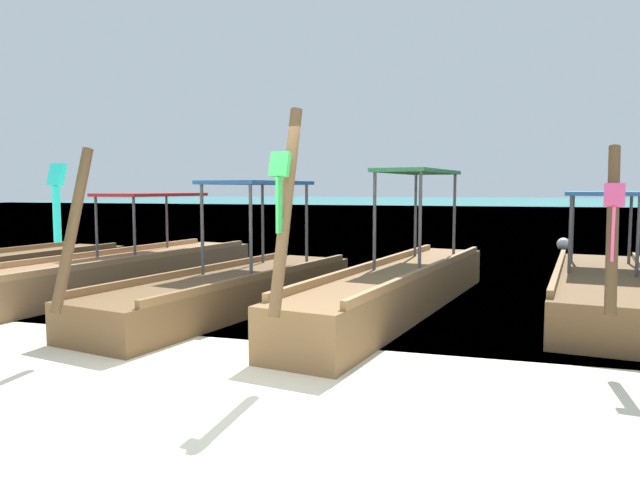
{
  "coord_description": "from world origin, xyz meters",
  "views": [
    {
      "loc": [
        2.53,
        -4.48,
        1.88
      ],
      "look_at": [
        0.0,
        4.16,
        1.09
      ],
      "focal_mm": 33.06,
      "sensor_mm": 36.0,
      "label": 1
    }
  ],
  "objects_px": {
    "mooring_buoy_near": "(563,244)",
    "longtail_boat_pink_ribbon": "(601,289)",
    "longtail_boat_blue_ribbon": "(123,270)",
    "longtail_boat_green_ribbon": "(400,286)",
    "longtail_boat_turquoise_ribbon": "(232,288)"
  },
  "relations": [
    {
      "from": "longtail_boat_green_ribbon",
      "to": "mooring_buoy_near",
      "type": "bearing_deg",
      "value": 71.3
    },
    {
      "from": "longtail_boat_green_ribbon",
      "to": "longtail_boat_pink_ribbon",
      "type": "relative_size",
      "value": 1.18
    },
    {
      "from": "longtail_boat_blue_ribbon",
      "to": "longtail_boat_turquoise_ribbon",
      "type": "bearing_deg",
      "value": -23.15
    },
    {
      "from": "longtail_boat_blue_ribbon",
      "to": "longtail_boat_pink_ribbon",
      "type": "distance_m",
      "value": 8.32
    },
    {
      "from": "longtail_boat_blue_ribbon",
      "to": "longtail_boat_turquoise_ribbon",
      "type": "height_order",
      "value": "longtail_boat_blue_ribbon"
    },
    {
      "from": "mooring_buoy_near",
      "to": "longtail_boat_pink_ribbon",
      "type": "bearing_deg",
      "value": -92.82
    },
    {
      "from": "longtail_boat_green_ribbon",
      "to": "longtail_boat_pink_ribbon",
      "type": "bearing_deg",
      "value": 15.97
    },
    {
      "from": "longtail_boat_blue_ribbon",
      "to": "longtail_boat_green_ribbon",
      "type": "xyz_separation_m",
      "value": [
        5.35,
        -0.64,
        0.04
      ]
    },
    {
      "from": "longtail_boat_turquoise_ribbon",
      "to": "longtail_boat_green_ribbon",
      "type": "distance_m",
      "value": 2.6
    },
    {
      "from": "longtail_boat_turquoise_ribbon",
      "to": "mooring_buoy_near",
      "type": "height_order",
      "value": "longtail_boat_turquoise_ribbon"
    },
    {
      "from": "longtail_boat_pink_ribbon",
      "to": "mooring_buoy_near",
      "type": "relative_size",
      "value": 15.55
    },
    {
      "from": "longtail_boat_blue_ribbon",
      "to": "longtail_boat_turquoise_ribbon",
      "type": "relative_size",
      "value": 1.17
    },
    {
      "from": "mooring_buoy_near",
      "to": "longtail_boat_blue_ribbon",
      "type": "bearing_deg",
      "value": -132.83
    },
    {
      "from": "longtail_boat_turquoise_ribbon",
      "to": "longtail_boat_pink_ribbon",
      "type": "xyz_separation_m",
      "value": [
        5.5,
        1.42,
        0.02
      ]
    },
    {
      "from": "longtail_boat_turquoise_ribbon",
      "to": "longtail_boat_pink_ribbon",
      "type": "height_order",
      "value": "longtail_boat_pink_ribbon"
    }
  ]
}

